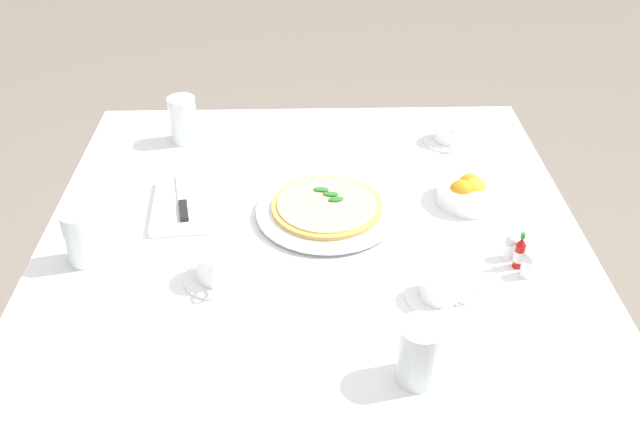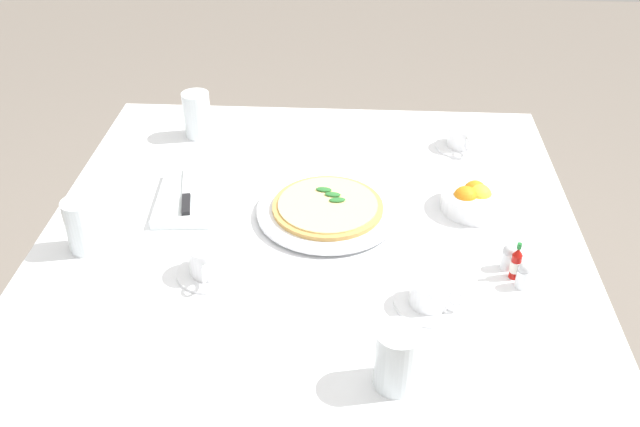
% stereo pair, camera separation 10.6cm
% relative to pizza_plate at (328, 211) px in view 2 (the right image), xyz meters
% --- Properties ---
extents(dining_table, '(1.16, 1.16, 0.75)m').
position_rel_pizza_plate_xyz_m(dining_table, '(-0.05, 0.03, -0.14)').
color(dining_table, white).
rests_on(dining_table, ground_plane).
extents(pizza_plate, '(0.31, 0.31, 0.02)m').
position_rel_pizza_plate_xyz_m(pizza_plate, '(0.00, 0.00, 0.00)').
color(pizza_plate, white).
rests_on(pizza_plate, dining_table).
extents(pizza, '(0.25, 0.25, 0.02)m').
position_rel_pizza_plate_xyz_m(pizza, '(0.00, -0.00, 0.01)').
color(pizza, tan).
rests_on(pizza, pizza_plate).
extents(coffee_cup_near_left, '(0.13, 0.13, 0.07)m').
position_rel_pizza_plate_xyz_m(coffee_cup_near_left, '(-0.22, 0.22, 0.02)').
color(coffee_cup_near_left, white).
rests_on(coffee_cup_near_left, dining_table).
extents(coffee_cup_far_right, '(0.13, 0.13, 0.06)m').
position_rel_pizza_plate_xyz_m(coffee_cup_far_right, '(-0.28, -0.20, 0.01)').
color(coffee_cup_far_right, white).
rests_on(coffee_cup_far_right, dining_table).
extents(coffee_cup_center_back, '(0.13, 0.13, 0.06)m').
position_rel_pizza_plate_xyz_m(coffee_cup_center_back, '(0.33, -0.33, 0.01)').
color(coffee_cup_center_back, white).
rests_on(coffee_cup_center_back, dining_table).
extents(water_glass_right_edge, '(0.07, 0.07, 0.12)m').
position_rel_pizza_plate_xyz_m(water_glass_right_edge, '(-0.15, 0.49, 0.04)').
color(water_glass_right_edge, white).
rests_on(water_glass_right_edge, dining_table).
extents(water_glass_far_left, '(0.08, 0.08, 0.11)m').
position_rel_pizza_plate_xyz_m(water_glass_far_left, '(-0.48, -0.14, 0.04)').
color(water_glass_far_left, white).
rests_on(water_glass_far_left, dining_table).
extents(water_glass_back_corner, '(0.07, 0.07, 0.12)m').
position_rel_pizza_plate_xyz_m(water_glass_back_corner, '(0.36, 0.36, 0.04)').
color(water_glass_back_corner, white).
rests_on(water_glass_back_corner, dining_table).
extents(napkin_folded, '(0.23, 0.15, 0.02)m').
position_rel_pizza_plate_xyz_m(napkin_folded, '(0.04, 0.32, -0.00)').
color(napkin_folded, white).
rests_on(napkin_folded, dining_table).
extents(dinner_knife, '(0.20, 0.06, 0.01)m').
position_rel_pizza_plate_xyz_m(dinner_knife, '(0.04, 0.32, 0.01)').
color(dinner_knife, silver).
rests_on(dinner_knife, napkin_folded).
extents(citrus_bowl, '(0.15, 0.15, 0.06)m').
position_rel_pizza_plate_xyz_m(citrus_bowl, '(0.05, -0.33, 0.02)').
color(citrus_bowl, white).
rests_on(citrus_bowl, dining_table).
extents(hot_sauce_bottle, '(0.02, 0.02, 0.08)m').
position_rel_pizza_plate_xyz_m(hot_sauce_bottle, '(-0.19, -0.38, 0.02)').
color(hot_sauce_bottle, '#B7140F').
rests_on(hot_sauce_bottle, dining_table).
extents(salt_shaker, '(0.03, 0.03, 0.06)m').
position_rel_pizza_plate_xyz_m(salt_shaker, '(-0.16, -0.37, 0.01)').
color(salt_shaker, white).
rests_on(salt_shaker, dining_table).
extents(pepper_shaker, '(0.03, 0.03, 0.06)m').
position_rel_pizza_plate_xyz_m(pepper_shaker, '(-0.22, -0.39, 0.01)').
color(pepper_shaker, white).
rests_on(pepper_shaker, dining_table).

